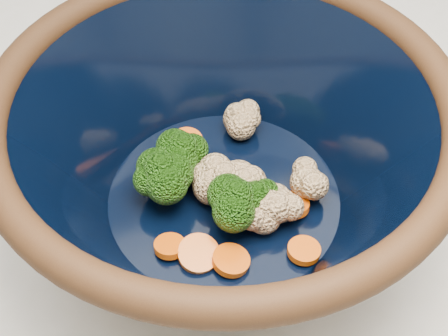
{
  "coord_description": "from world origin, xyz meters",
  "views": [
    {
      "loc": [
        -0.24,
        -0.38,
        1.35
      ],
      "look_at": [
        -0.11,
        -0.08,
        0.97
      ],
      "focal_mm": 50.0,
      "sensor_mm": 36.0,
      "label": 1
    }
  ],
  "objects": [
    {
      "name": "counter",
      "position": [
        0.0,
        0.0,
        0.45
      ],
      "size": [
        1.2,
        1.2,
        0.9
      ],
      "primitive_type": "cube",
      "color": "beige",
      "rests_on": "ground"
    },
    {
      "name": "mixing_bowl",
      "position": [
        -0.11,
        -0.08,
        0.99
      ],
      "size": [
        0.42,
        0.42,
        0.16
      ],
      "rotation": [
        0.0,
        0.0,
        -0.3
      ],
      "color": "black",
      "rests_on": "counter"
    },
    {
      "name": "vegetable_pile",
      "position": [
        -0.11,
        -0.08,
        0.96
      ],
      "size": [
        0.15,
        0.17,
        0.06
      ],
      "color": "#608442",
      "rests_on": "mixing_bowl"
    }
  ]
}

